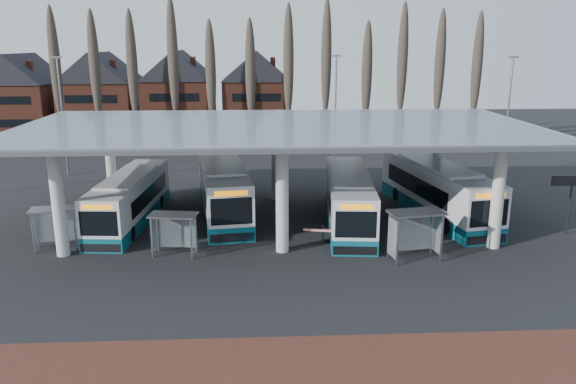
{
  "coord_description": "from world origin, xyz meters",
  "views": [
    {
      "loc": [
        -1.18,
        -26.9,
        11.25
      ],
      "look_at": [
        0.55,
        7.0,
        2.21
      ],
      "focal_mm": 35.0,
      "sensor_mm": 36.0,
      "label": 1
    }
  ],
  "objects_px": {
    "bus_0": "(130,200)",
    "bus_1": "(223,188)",
    "shelter_0": "(55,219)",
    "shelter_2": "(415,224)",
    "shelter_1": "(174,225)",
    "bus_3": "(436,190)",
    "bus_2": "(348,199)"
  },
  "relations": [
    {
      "from": "bus_0",
      "to": "shelter_2",
      "type": "relative_size",
      "value": 3.69
    },
    {
      "from": "bus_3",
      "to": "shelter_2",
      "type": "bearing_deg",
      "value": -124.37
    },
    {
      "from": "bus_1",
      "to": "shelter_0",
      "type": "relative_size",
      "value": 4.77
    },
    {
      "from": "bus_1",
      "to": "shelter_2",
      "type": "relative_size",
      "value": 4.19
    },
    {
      "from": "bus_3",
      "to": "shelter_2",
      "type": "height_order",
      "value": "bus_3"
    },
    {
      "from": "bus_0",
      "to": "shelter_2",
      "type": "xyz_separation_m",
      "value": [
        16.54,
        -7.28,
        0.48
      ]
    },
    {
      "from": "bus_0",
      "to": "bus_1",
      "type": "xyz_separation_m",
      "value": [
        5.84,
        1.9,
        0.19
      ]
    },
    {
      "from": "shelter_0",
      "to": "shelter_1",
      "type": "xyz_separation_m",
      "value": [
        6.78,
        -1.33,
        -0.02
      ]
    },
    {
      "from": "shelter_2",
      "to": "bus_2",
      "type": "bearing_deg",
      "value": 102.0
    },
    {
      "from": "shelter_1",
      "to": "bus_3",
      "type": "bearing_deg",
      "value": 30.33
    },
    {
      "from": "bus_0",
      "to": "bus_3",
      "type": "distance_m",
      "value": 20.22
    },
    {
      "from": "bus_3",
      "to": "shelter_0",
      "type": "xyz_separation_m",
      "value": [
        -23.31,
        -5.4,
        0.08
      ]
    },
    {
      "from": "bus_2",
      "to": "shelter_2",
      "type": "xyz_separation_m",
      "value": [
        2.52,
        -6.42,
        0.4
      ]
    },
    {
      "from": "bus_1",
      "to": "shelter_0",
      "type": "bearing_deg",
      "value": -151.63
    },
    {
      "from": "bus_1",
      "to": "shelter_0",
      "type": "xyz_separation_m",
      "value": [
        -8.94,
        -6.56,
        0.06
      ]
    },
    {
      "from": "bus_3",
      "to": "shelter_0",
      "type": "relative_size",
      "value": 4.72
    },
    {
      "from": "bus_1",
      "to": "shelter_2",
      "type": "distance_m",
      "value": 14.1
    },
    {
      "from": "bus_3",
      "to": "shelter_1",
      "type": "xyz_separation_m",
      "value": [
        -16.52,
        -6.73,
        0.06
      ]
    },
    {
      "from": "bus_2",
      "to": "shelter_2",
      "type": "relative_size",
      "value": 3.9
    },
    {
      "from": "bus_0",
      "to": "shelter_2",
      "type": "height_order",
      "value": "bus_0"
    },
    {
      "from": "bus_2",
      "to": "bus_0",
      "type": "bearing_deg",
      "value": -178.34
    },
    {
      "from": "bus_1",
      "to": "bus_3",
      "type": "height_order",
      "value": "bus_1"
    },
    {
      "from": "bus_0",
      "to": "shelter_0",
      "type": "distance_m",
      "value": 5.6
    },
    {
      "from": "shelter_0",
      "to": "shelter_1",
      "type": "height_order",
      "value": "shelter_0"
    },
    {
      "from": "bus_1",
      "to": "shelter_2",
      "type": "height_order",
      "value": "bus_1"
    },
    {
      "from": "bus_3",
      "to": "shelter_0",
      "type": "distance_m",
      "value": 23.92
    },
    {
      "from": "bus_0",
      "to": "bus_1",
      "type": "distance_m",
      "value": 6.15
    },
    {
      "from": "bus_3",
      "to": "shelter_1",
      "type": "distance_m",
      "value": 17.84
    },
    {
      "from": "bus_1",
      "to": "bus_2",
      "type": "distance_m",
      "value": 8.63
    },
    {
      "from": "bus_1",
      "to": "shelter_0",
      "type": "height_order",
      "value": "bus_1"
    },
    {
      "from": "bus_1",
      "to": "shelter_1",
      "type": "bearing_deg",
      "value": -113.19
    },
    {
      "from": "bus_1",
      "to": "shelter_1",
      "type": "height_order",
      "value": "bus_1"
    }
  ]
}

